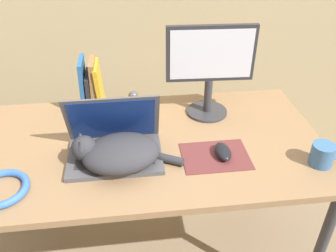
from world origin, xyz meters
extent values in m
cube|color=#93704C|center=(0.00, 0.38, 0.73)|extent=(1.42, 0.77, 0.03)
cylinder|color=#38383D|center=(-0.66, 0.72, 0.36)|extent=(0.04, 0.04, 0.72)
cylinder|color=#38383D|center=(0.66, 0.72, 0.36)|extent=(0.04, 0.04, 0.72)
cube|color=#4C4C51|center=(-0.15, 0.30, 0.76)|extent=(0.36, 0.25, 0.02)
cube|color=#28282D|center=(-0.15, 0.28, 0.77)|extent=(0.30, 0.13, 0.00)
cube|color=#4C4C51|center=(-0.15, 0.37, 0.88)|extent=(0.36, 0.10, 0.23)
cube|color=navy|center=(-0.15, 0.37, 0.88)|extent=(0.32, 0.08, 0.20)
ellipsoid|color=#333338|center=(-0.12, 0.25, 0.81)|extent=(0.31, 0.25, 0.11)
sphere|color=#333338|center=(-0.25, 0.27, 0.83)|extent=(0.09, 0.09, 0.09)
cone|color=#333338|center=(-0.27, 0.29, 0.87)|extent=(0.04, 0.04, 0.03)
cone|color=#333338|center=(-0.26, 0.24, 0.87)|extent=(0.04, 0.04, 0.03)
cylinder|color=#333338|center=(0.04, 0.25, 0.77)|extent=(0.14, 0.09, 0.03)
cylinder|color=#333338|center=(0.28, 0.59, 0.75)|extent=(0.19, 0.19, 0.01)
cylinder|color=#333338|center=(0.28, 0.59, 0.84)|extent=(0.04, 0.04, 0.16)
cube|color=#28282D|center=(0.28, 0.59, 1.04)|extent=(0.38, 0.04, 0.25)
cube|color=silver|center=(0.28, 0.57, 1.04)|extent=(0.35, 0.02, 0.22)
cube|color=brown|center=(0.24, 0.26, 0.75)|extent=(0.26, 0.19, 0.00)
ellipsoid|color=black|center=(0.27, 0.26, 0.77)|extent=(0.06, 0.11, 0.04)
cube|color=#285B93|center=(-0.28, 0.68, 0.88)|extent=(0.03, 0.15, 0.26)
cube|color=#232328|center=(-0.26, 0.68, 0.84)|extent=(0.02, 0.15, 0.19)
cube|color=olive|center=(-0.24, 0.68, 0.87)|extent=(0.03, 0.15, 0.25)
cube|color=gold|center=(-0.21, 0.68, 0.86)|extent=(0.03, 0.16, 0.23)
torus|color=blue|center=(-0.54, 0.16, 0.76)|extent=(0.19, 0.19, 0.03)
cylinder|color=#232328|center=(-0.06, 0.70, 0.76)|extent=(0.02, 0.02, 0.02)
sphere|color=#4C4C51|center=(-0.06, 0.70, 0.80)|extent=(0.05, 0.05, 0.05)
cylinder|color=teal|center=(0.62, 0.17, 0.79)|extent=(0.09, 0.09, 0.09)
torus|color=teal|center=(0.68, 0.17, 0.79)|extent=(0.06, 0.01, 0.06)
camera|label=1|loc=(-0.08, -0.80, 1.62)|focal=38.00mm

